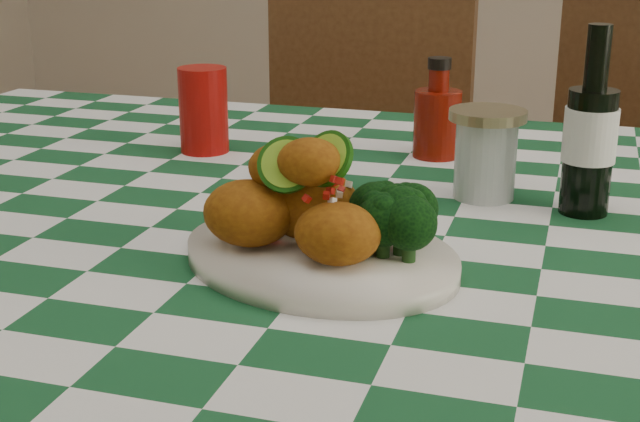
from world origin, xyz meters
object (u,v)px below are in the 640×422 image
(ketchup_bottle, at_px, (438,108))
(red_tumbler, at_px, (204,110))
(fried_chicken_pile, at_px, (313,194))
(plate, at_px, (320,257))
(beer_bottle, at_px, (591,121))
(wooden_chair_right, at_px, (619,245))
(mason_jar, at_px, (486,154))
(wooden_chair_left, at_px, (339,215))

(ketchup_bottle, bearing_deg, red_tumbler, -168.08)
(fried_chicken_pile, distance_m, ketchup_bottle, 0.44)
(plate, bearing_deg, beer_bottle, 45.17)
(fried_chicken_pile, height_order, red_tumbler, fried_chicken_pile)
(wooden_chair_right, bearing_deg, red_tumbler, -116.06)
(plate, height_order, fried_chicken_pile, fried_chicken_pile)
(mason_jar, bearing_deg, wooden_chair_left, 118.27)
(red_tumbler, xyz_separation_m, wooden_chair_right, (0.60, 0.56, -0.34))
(ketchup_bottle, bearing_deg, wooden_chair_left, 118.73)
(red_tumbler, relative_size, wooden_chair_left, 0.12)
(red_tumbler, bearing_deg, fried_chicken_pile, -53.12)
(ketchup_bottle, distance_m, wooden_chair_left, 0.68)
(plate, xyz_separation_m, wooden_chair_left, (-0.25, 0.95, -0.29))
(plate, distance_m, mason_jar, 0.29)
(mason_jar, bearing_deg, red_tumbler, 165.70)
(mason_jar, height_order, wooden_chair_right, wooden_chair_right)
(fried_chicken_pile, bearing_deg, plate, 0.00)
(red_tumbler, height_order, wooden_chair_left, wooden_chair_left)
(wooden_chair_right, bearing_deg, beer_bottle, -75.69)
(mason_jar, bearing_deg, fried_chicken_pile, -116.17)
(red_tumbler, height_order, beer_bottle, beer_bottle)
(ketchup_bottle, distance_m, beer_bottle, 0.28)
(plate, xyz_separation_m, wooden_chair_right, (0.31, 0.93, -0.29))
(beer_bottle, height_order, wooden_chair_left, wooden_chair_left)
(plate, xyz_separation_m, fried_chicken_pile, (-0.01, 0.00, 0.06))
(beer_bottle, bearing_deg, wooden_chair_left, 124.25)
(plate, bearing_deg, ketchup_bottle, 85.18)
(mason_jar, bearing_deg, beer_bottle, -12.12)
(fried_chicken_pile, height_order, mason_jar, fried_chicken_pile)
(beer_bottle, relative_size, wooden_chair_right, 0.21)
(ketchup_bottle, bearing_deg, plate, -94.82)
(fried_chicken_pile, distance_m, wooden_chair_right, 1.04)
(wooden_chair_left, bearing_deg, beer_bottle, -53.50)
(wooden_chair_right, bearing_deg, ketchup_bottle, -98.69)
(beer_bottle, height_order, wooden_chair_right, wooden_chair_right)
(red_tumbler, xyz_separation_m, beer_bottle, (0.52, -0.13, 0.05))
(plate, relative_size, wooden_chair_right, 0.28)
(red_tumbler, relative_size, ketchup_bottle, 0.87)
(wooden_chair_right, bearing_deg, plate, -88.04)
(red_tumbler, distance_m, mason_jar, 0.42)
(red_tumbler, height_order, ketchup_bottle, ketchup_bottle)
(red_tumbler, distance_m, wooden_chair_right, 0.89)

